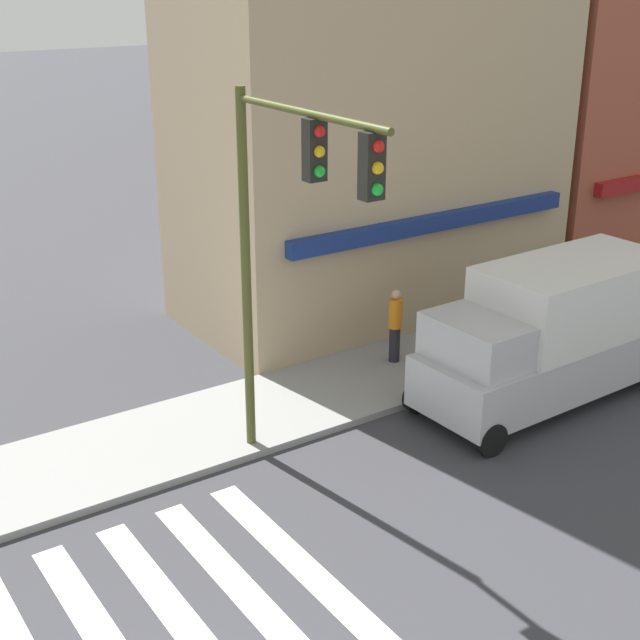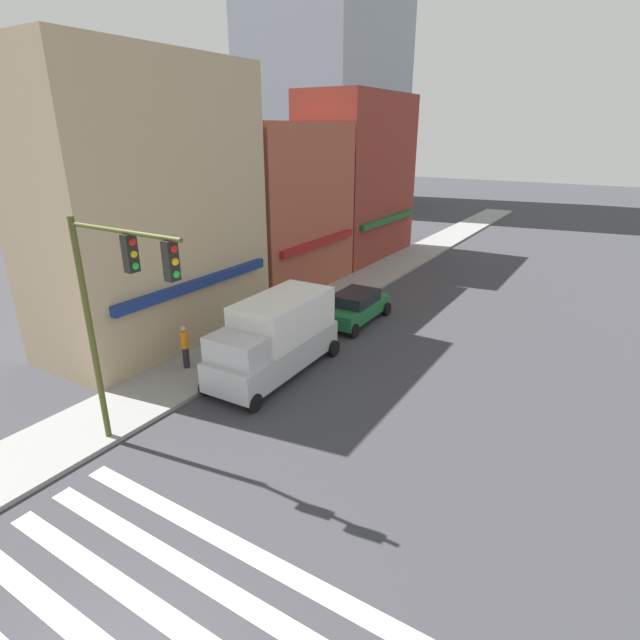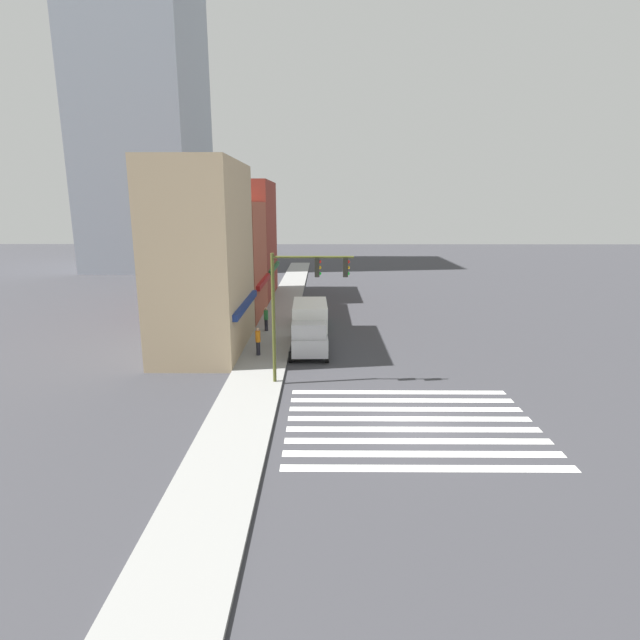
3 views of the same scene
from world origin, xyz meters
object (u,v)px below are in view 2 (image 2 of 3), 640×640
object	(u,v)px
pedestrian_orange_vest	(185,346)
sedan_green	(355,306)
pedestrian_green_top	(274,303)
traffic_signal	(116,297)
box_truck_silver	(276,336)

from	to	relation	value
pedestrian_orange_vest	sedan_green	bearing A→B (deg)	-126.45
sedan_green	pedestrian_orange_vest	xyz separation A→B (m)	(-8.35, 3.18, 0.23)
pedestrian_green_top	pedestrian_orange_vest	bearing A→B (deg)	-20.67
traffic_signal	sedan_green	xyz separation A→B (m)	(13.08, -0.28, -4.11)
pedestrian_orange_vest	traffic_signal	bearing A→B (deg)	105.95
box_truck_silver	sedan_green	bearing A→B (deg)	-1.48
sedan_green	pedestrian_orange_vest	bearing A→B (deg)	158.03
traffic_signal	pedestrian_orange_vest	distance (m)	6.78
sedan_green	pedestrian_green_top	xyz separation A→B (m)	(-2.23, 3.37, 0.23)
sedan_green	box_truck_silver	bearing A→B (deg)	178.88
traffic_signal	box_truck_silver	distance (m)	7.32
pedestrian_green_top	pedestrian_orange_vest	distance (m)	6.13
pedestrian_green_top	sedan_green	bearing A→B (deg)	101.08
box_truck_silver	sedan_green	world-z (taller)	box_truck_silver
sedan_green	pedestrian_green_top	size ratio (longest dim) A/B	2.51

